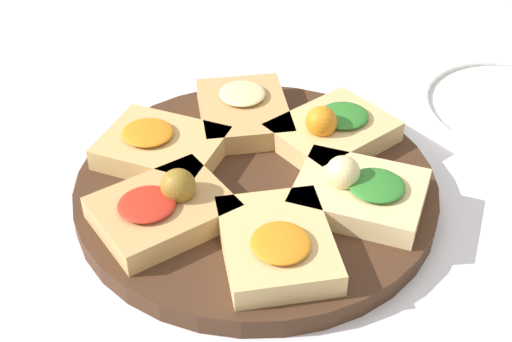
# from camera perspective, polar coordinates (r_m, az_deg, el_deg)

# --- Properties ---
(ground_plane) EXTENTS (3.00, 3.00, 0.00)m
(ground_plane) POSITION_cam_1_polar(r_m,az_deg,el_deg) (0.84, 0.00, -2.04)
(ground_plane) COLOR white
(serving_board) EXTENTS (0.42, 0.42, 0.02)m
(serving_board) POSITION_cam_1_polar(r_m,az_deg,el_deg) (0.83, 0.00, -1.39)
(serving_board) COLOR #422819
(serving_board) RESTS_ON ground_plane
(focaccia_slice_0) EXTENTS (0.17, 0.16, 0.04)m
(focaccia_slice_0) POSITION_cam_1_polar(r_m,az_deg,el_deg) (0.86, -7.63, 1.94)
(focaccia_slice_0) COLOR tan
(focaccia_slice_0) RESTS_ON serving_board
(focaccia_slice_1) EXTENTS (0.17, 0.16, 0.06)m
(focaccia_slice_1) POSITION_cam_1_polar(r_m,az_deg,el_deg) (0.77, -7.41, -2.92)
(focaccia_slice_1) COLOR tan
(focaccia_slice_1) RESTS_ON serving_board
(focaccia_slice_2) EXTENTS (0.12, 0.14, 0.04)m
(focaccia_slice_2) POSITION_cam_1_polar(r_m,az_deg,el_deg) (0.72, 1.72, -5.85)
(focaccia_slice_2) COLOR #DBB775
(focaccia_slice_2) RESTS_ON serving_board
(focaccia_slice_3) EXTENTS (0.17, 0.16, 0.06)m
(focaccia_slice_3) POSITION_cam_1_polar(r_m,az_deg,el_deg) (0.79, 8.22, -1.62)
(focaccia_slice_3) COLOR #E5C689
(focaccia_slice_3) RESTS_ON serving_board
(focaccia_slice_4) EXTENTS (0.17, 0.16, 0.06)m
(focaccia_slice_4) POSITION_cam_1_polar(r_m,az_deg,el_deg) (0.88, 6.11, 3.27)
(focaccia_slice_4) COLOR #DBB775
(focaccia_slice_4) RESTS_ON serving_board
(focaccia_slice_5) EXTENTS (0.11, 0.14, 0.04)m
(focaccia_slice_5) POSITION_cam_1_polar(r_m,az_deg,el_deg) (0.91, -1.18, 4.80)
(focaccia_slice_5) COLOR tan
(focaccia_slice_5) RESTS_ON serving_board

